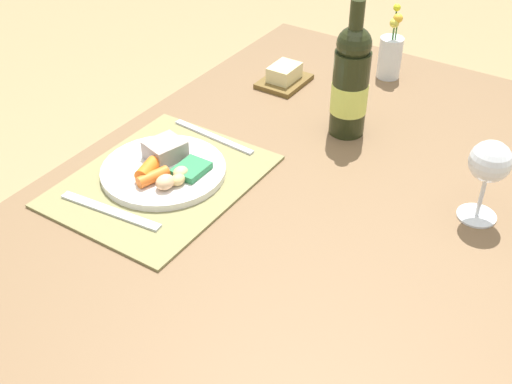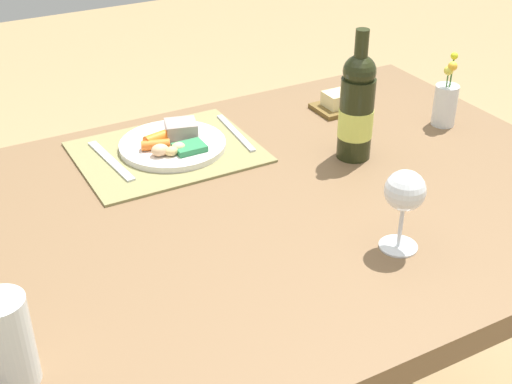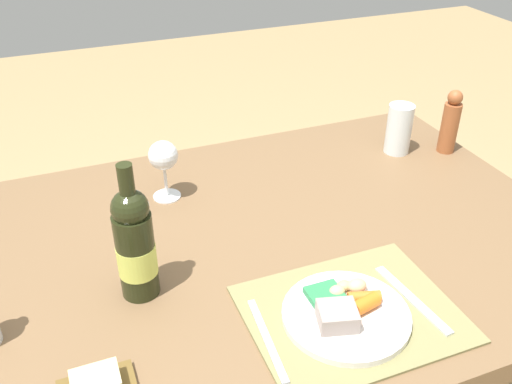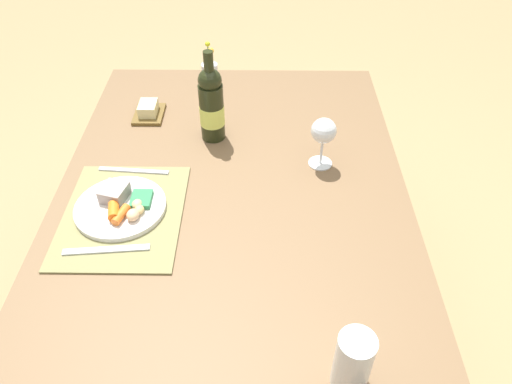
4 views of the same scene
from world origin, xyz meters
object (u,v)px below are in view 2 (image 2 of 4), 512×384
at_px(dinner_plate, 173,143).
at_px(dining_table, 255,231).
at_px(water_tumbler, 8,347).
at_px(fork, 236,133).
at_px(butter_dish, 339,103).
at_px(wine_glass, 405,194).
at_px(flower_vase, 445,102).
at_px(wine_bottle, 357,108).
at_px(knife, 111,161).

bearing_deg(dinner_plate, dining_table, 100.31).
relative_size(dinner_plate, water_tumbler, 1.68).
relative_size(fork, butter_dish, 1.65).
height_order(dinner_plate, wine_glass, wine_glass).
distance_m(fork, butter_dish, 0.31).
bearing_deg(dining_table, fork, -110.05).
bearing_deg(butter_dish, flower_vase, 131.40).
height_order(dinner_plate, water_tumbler, water_tumbler).
xyz_separation_m(dinner_plate, water_tumbler, (0.49, 0.57, 0.05)).
height_order(water_tumbler, wine_glass, wine_glass).
xyz_separation_m(water_tumbler, wine_bottle, (-0.84, -0.34, 0.06)).
bearing_deg(fork, wine_bottle, 134.61).
height_order(knife, butter_dish, butter_dish).
distance_m(dining_table, knife, 0.38).
xyz_separation_m(dining_table, knife, (0.21, -0.31, 0.08)).
bearing_deg(dining_table, knife, -56.22).
bearing_deg(knife, water_tumbler, 54.00).
height_order(dinner_plate, fork, dinner_plate).
distance_m(dinner_plate, wine_bottle, 0.43).
distance_m(dinner_plate, fork, 0.16).
xyz_separation_m(water_tumbler, wine_glass, (-0.71, 0.00, 0.05)).
relative_size(dining_table, wine_bottle, 4.98).
relative_size(fork, knife, 0.98).
bearing_deg(knife, wine_glass, 117.13).
xyz_separation_m(dinner_plate, wine_bottle, (-0.35, 0.23, 0.10)).
relative_size(dinner_plate, wine_glass, 1.55).
xyz_separation_m(dining_table, butter_dish, (-0.42, -0.31, 0.09)).
bearing_deg(wine_bottle, wine_glass, 67.78).
height_order(knife, wine_glass, wine_glass).
bearing_deg(flower_vase, knife, -14.07).
distance_m(butter_dish, wine_glass, 0.64).
bearing_deg(dinner_plate, butter_dish, -179.13).
distance_m(water_tumbler, wine_bottle, 0.91).
relative_size(water_tumbler, wine_glass, 0.92).
height_order(dining_table, fork, fork).
bearing_deg(water_tumbler, flower_vase, -162.06).
bearing_deg(dinner_plate, flower_vase, 163.41).
bearing_deg(butter_dish, knife, 0.02).
bearing_deg(flower_vase, butter_dish, -48.60).
height_order(dining_table, wine_glass, wine_glass).
bearing_deg(flower_vase, dinner_plate, -16.59).
height_order(fork, wine_glass, wine_glass).
relative_size(flower_vase, wine_glass, 1.16).
bearing_deg(flower_vase, water_tumbler, 17.94).
bearing_deg(wine_glass, flower_vase, -139.66).
distance_m(knife, flower_vase, 0.83).
bearing_deg(fork, water_tumbler, 45.46).
distance_m(dining_table, flower_vase, 0.62).
bearing_deg(wine_glass, butter_dish, -114.40).
relative_size(wine_glass, wine_bottle, 0.53).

